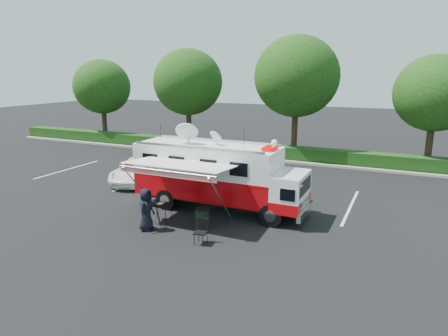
% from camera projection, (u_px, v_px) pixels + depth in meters
% --- Properties ---
extents(ground_plane, '(120.00, 120.00, 0.00)m').
position_uv_depth(ground_plane, '(220.00, 210.00, 18.62)').
color(ground_plane, black).
rests_on(ground_plane, ground).
extents(back_border, '(60.00, 6.14, 8.87)m').
position_uv_depth(back_border, '(312.00, 90.00, 28.37)').
color(back_border, '#9E998E').
rests_on(back_border, ground_plane).
extents(stall_lines, '(24.12, 5.50, 0.01)m').
position_uv_depth(stall_lines, '(235.00, 191.00, 21.48)').
color(stall_lines, silver).
rests_on(stall_lines, ground_plane).
extents(command_truck, '(8.08, 2.22, 3.88)m').
position_uv_depth(command_truck, '(218.00, 175.00, 18.26)').
color(command_truck, black).
rests_on(command_truck, ground_plane).
extents(awning, '(4.41, 2.30, 2.67)m').
position_uv_depth(awning, '(178.00, 167.00, 16.32)').
color(awning, silver).
rests_on(awning, ground_plane).
extents(white_suv, '(3.70, 5.42, 1.38)m').
position_uv_depth(white_suv, '(139.00, 181.00, 23.55)').
color(white_suv, white).
rests_on(white_suv, ground_plane).
extents(person, '(0.61, 0.89, 1.74)m').
position_uv_depth(person, '(147.00, 230.00, 16.28)').
color(person, black).
rests_on(person, ground_plane).
extents(folding_table, '(1.08, 0.89, 0.79)m').
position_uv_depth(folding_table, '(161.00, 205.00, 17.03)').
color(folding_table, black).
rests_on(folding_table, ground_plane).
extents(folding_chair, '(0.51, 0.53, 0.95)m').
position_uv_depth(folding_chair, '(202.00, 229.00, 14.91)').
color(folding_chair, black).
rests_on(folding_chair, ground_plane).
extents(trash_bin, '(0.59, 0.59, 0.89)m').
position_uv_depth(trash_bin, '(202.00, 218.00, 16.27)').
color(trash_bin, black).
rests_on(trash_bin, ground_plane).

